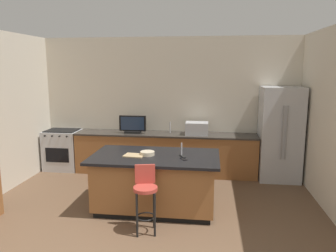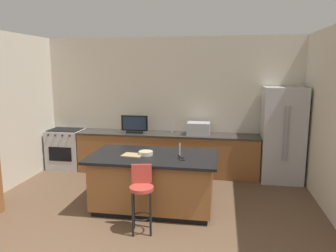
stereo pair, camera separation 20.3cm
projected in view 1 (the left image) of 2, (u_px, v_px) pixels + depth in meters
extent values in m
cube|color=beige|center=(169.00, 105.00, 7.40)|extent=(6.20, 0.12, 2.98)
cube|color=brown|center=(165.00, 154.00, 7.22)|extent=(3.95, 0.60, 0.86)
cube|color=#332D28|center=(165.00, 134.00, 7.14)|extent=(3.97, 0.62, 0.04)
cube|color=black|center=(156.00, 206.00, 5.45)|extent=(1.83, 0.95, 0.09)
cube|color=brown|center=(155.00, 181.00, 5.38)|extent=(1.91, 1.03, 0.78)
cube|color=black|center=(155.00, 157.00, 5.30)|extent=(2.07, 1.19, 0.04)
cube|color=#B7BABF|center=(280.00, 134.00, 6.75)|extent=(0.82, 0.73, 1.94)
cylinder|color=gray|center=(282.00, 133.00, 6.35)|extent=(0.02, 0.02, 1.07)
cylinder|color=gray|center=(286.00, 133.00, 6.34)|extent=(0.02, 0.02, 1.07)
cube|color=#B7BABF|center=(63.00, 150.00, 7.52)|extent=(0.77, 0.60, 0.90)
cube|color=black|center=(57.00, 155.00, 7.23)|extent=(0.54, 0.01, 0.32)
cube|color=black|center=(62.00, 130.00, 7.44)|extent=(0.69, 0.50, 0.02)
cylinder|color=black|center=(45.00, 136.00, 7.18)|extent=(0.04, 0.03, 0.04)
cylinder|color=black|center=(52.00, 136.00, 7.16)|extent=(0.04, 0.03, 0.04)
cylinder|color=black|center=(59.00, 136.00, 7.14)|extent=(0.04, 0.03, 0.04)
cylinder|color=black|center=(67.00, 137.00, 7.11)|extent=(0.04, 0.03, 0.04)
cube|color=#B7BABF|center=(197.00, 128.00, 7.02)|extent=(0.48, 0.36, 0.26)
cube|color=black|center=(133.00, 132.00, 7.17)|extent=(0.35, 0.16, 0.05)
cube|color=black|center=(133.00, 123.00, 7.14)|extent=(0.59, 0.05, 0.34)
cube|color=#1E2D47|center=(132.00, 124.00, 7.11)|extent=(0.52, 0.01, 0.29)
cylinder|color=#B2B2B7|center=(170.00, 127.00, 7.20)|extent=(0.02, 0.02, 0.24)
cylinder|color=#B2B2B7|center=(182.00, 150.00, 5.22)|extent=(0.02, 0.02, 0.22)
cylinder|color=#B23D33|center=(145.00, 189.00, 4.55)|extent=(0.34, 0.34, 0.05)
cube|color=#B23D33|center=(145.00, 174.00, 4.67)|extent=(0.29, 0.10, 0.28)
cylinder|color=black|center=(137.00, 216.00, 4.48)|extent=(0.03, 0.03, 0.63)
cylinder|color=black|center=(155.00, 215.00, 4.50)|extent=(0.03, 0.03, 0.63)
cylinder|color=black|center=(137.00, 208.00, 4.72)|extent=(0.03, 0.03, 0.63)
cylinder|color=black|center=(154.00, 208.00, 4.74)|extent=(0.03, 0.03, 0.63)
torus|color=black|center=(146.00, 217.00, 4.63)|extent=(0.28, 0.28, 0.02)
cylinder|color=beige|center=(147.00, 153.00, 5.30)|extent=(0.23, 0.23, 0.06)
cube|color=black|center=(183.00, 159.00, 5.07)|extent=(0.13, 0.17, 0.01)
cube|color=black|center=(183.00, 156.00, 5.20)|extent=(0.12, 0.17, 0.02)
cube|color=tan|center=(134.00, 155.00, 5.26)|extent=(0.34, 0.27, 0.02)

